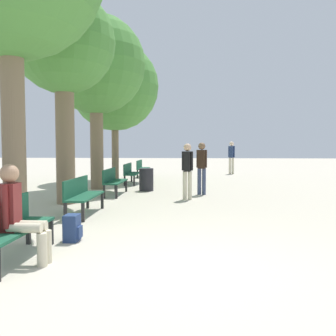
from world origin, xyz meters
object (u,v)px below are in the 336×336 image
Objects in this scene: tree_row_2 at (96,66)px; tree_row_3 at (115,87)px; tree_row_1 at (64,46)px; person_seated at (19,212)px; backpack at (72,228)px; trash_bin at (146,180)px; bench_row_4 at (142,167)px; pedestrian_near at (231,155)px; bench_row_2 at (113,179)px; pedestrian_far at (202,165)px; bench_row_3 at (131,172)px; pedestrian_mid at (187,168)px; bench_row_1 at (82,193)px; bench_row_0 at (8,225)px.

tree_row_3 is (0.00, 3.13, -0.25)m from tree_row_2.
person_seated is (1.11, -5.02, -3.43)m from tree_row_1.
tree_row_3 is at bearing 90.00° from tree_row_1.
backpack is 0.57× the size of trash_bin.
pedestrian_near is at bearing 24.85° from bench_row_4.
backpack is at bearing -84.57° from bench_row_2.
bench_row_3 is at bearing 131.59° from pedestrian_far.
backpack is at bearing -93.19° from trash_bin.
bench_row_3 is 4.17m from pedestrian_far.
tree_row_1 reaches higher than person_seated.
pedestrian_near is 8.51m from trash_bin.
pedestrian_mid is at bearing -36.19° from tree_row_2.
pedestrian_mid is at bearing -59.67° from tree_row_3.
bench_row_2 reaches higher than backpack.
backpack is at bearing -76.91° from bench_row_1.
tree_row_2 is at bearing 101.30° from backpack.
tree_row_2 is 14.08× the size of backpack.
tree_row_1 is at bearing -90.00° from tree_row_2.
bench_row_4 is at bearing 113.20° from pedestrian_far.
person_seated reaches higher than bench_row_0.
tree_row_2 is at bearing 96.22° from bench_row_0.
bench_row_0 is 9.03m from tree_row_2.
bench_row_3 is at bearing 93.42° from backpack.
tree_row_3 is 6.51m from pedestrian_far.
bench_row_4 is 5.63m from trash_bin.
bench_row_4 is at bearing 90.00° from bench_row_1.
tree_row_1 is 4.27× the size of person_seated.
tree_row_2 is 4.65× the size of person_seated.
backpack is (0.53, -5.61, -0.27)m from bench_row_2.
bench_row_4 is 0.31× the size of tree_row_1.
bench_row_4 is 4.19m from tree_row_3.
bench_row_3 is 6.32m from tree_row_1.
bench_row_0 is 0.28× the size of tree_row_2.
bench_row_2 is 5.91m from tree_row_3.
bench_row_0 is at bearing -79.69° from tree_row_1.
bench_row_1 is 2.24× the size of trash_bin.
pedestrian_near is at bearing 69.32° from bench_row_1.
pedestrian_far reaches higher than backpack.
person_seated is 3.03× the size of backpack.
pedestrian_mid is at bearing -72.80° from bench_row_4.
tree_row_1 is (-0.89, 4.87, 3.64)m from bench_row_0.
bench_row_2 is at bearing 90.00° from bench_row_1.
tree_row_2 is at bearing -90.00° from tree_row_3.
bench_row_1 is at bearing -83.64° from tree_row_3.
tree_row_3 is (-0.89, 7.95, 3.57)m from bench_row_1.
tree_row_1 is 3.27m from tree_row_2.
bench_row_0 is 3.96× the size of backpack.
bench_row_3 is at bearing 91.27° from person_seated.
pedestrian_mid is (2.32, -0.85, 0.43)m from bench_row_2.
backpack is (0.53, -8.93, -0.27)m from bench_row_3.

